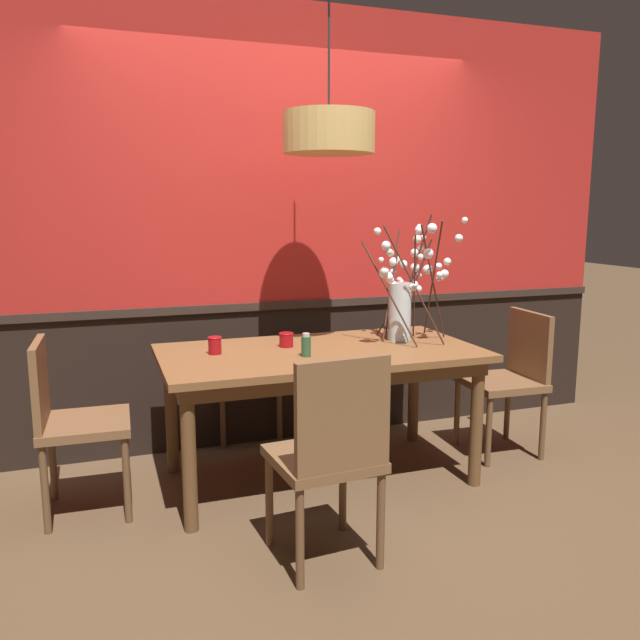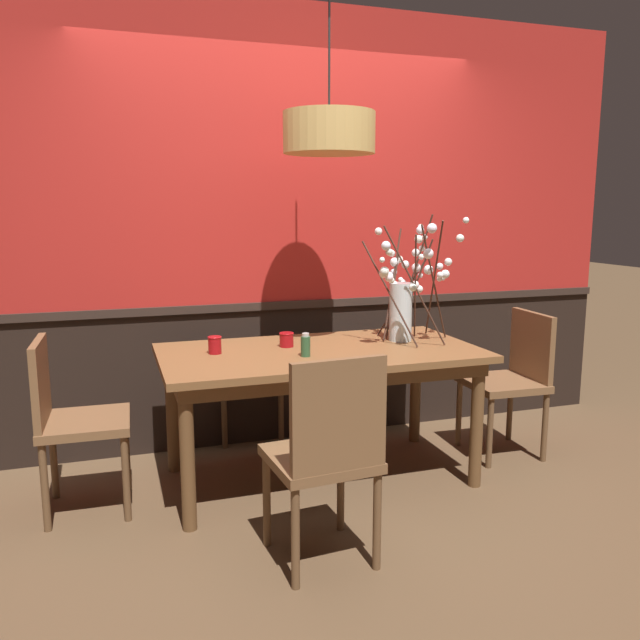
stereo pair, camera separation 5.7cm
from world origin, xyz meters
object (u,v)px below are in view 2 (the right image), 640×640
at_px(chair_far_side_left, 247,356).
at_px(candle_holder_nearer_center, 287,340).
at_px(chair_head_east_end, 513,374).
at_px(condiment_bottle, 306,345).
at_px(chair_head_west_end, 70,414).
at_px(vase_with_blossoms, 405,297).
at_px(pendant_lamp, 329,133).
at_px(candle_holder_nearer_edge, 215,345).
at_px(chair_far_side_right, 323,354).
at_px(dining_table, 320,364).
at_px(chair_near_side_left, 327,450).

height_order(chair_far_side_left, candle_holder_nearer_center, chair_far_side_left).
relative_size(chair_head_east_end, condiment_bottle, 7.12).
xyz_separation_m(chair_head_west_end, candle_holder_nearer_center, (1.15, 0.11, 0.28)).
bearing_deg(candle_holder_nearer_center, chair_head_west_end, -174.31).
bearing_deg(vase_with_blossoms, pendant_lamp, 179.54).
height_order(chair_head_east_end, candle_holder_nearer_center, chair_head_east_end).
height_order(candle_holder_nearer_edge, condiment_bottle, condiment_bottle).
xyz_separation_m(chair_far_side_right, candle_holder_nearer_center, (-0.47, -0.75, 0.28)).
distance_m(dining_table, chair_far_side_left, 0.92).
relative_size(chair_head_west_end, condiment_bottle, 7.15).
height_order(chair_head_east_end, chair_far_side_left, chair_far_side_left).
height_order(dining_table, candle_holder_nearer_center, candle_holder_nearer_center).
height_order(chair_head_west_end, pendant_lamp, pendant_lamp).
xyz_separation_m(chair_far_side_right, condiment_bottle, (-0.44, -1.01, 0.30)).
xyz_separation_m(chair_far_side_right, candle_holder_nearer_edge, (-0.88, -0.80, 0.29)).
distance_m(chair_far_side_left, vase_with_blossoms, 1.22).
relative_size(chair_near_side_left, vase_with_blossoms, 1.28).
bearing_deg(condiment_bottle, chair_far_side_right, 66.73).
distance_m(chair_far_side_right, chair_head_east_end, 1.30).
height_order(vase_with_blossoms, candle_holder_nearer_center, vase_with_blossoms).
distance_m(chair_head_west_end, candle_holder_nearer_center, 1.19).
bearing_deg(chair_near_side_left, vase_with_blossoms, 49.69).
relative_size(dining_table, chair_far_side_left, 1.81).
relative_size(condiment_bottle, pendant_lamp, 0.13).
distance_m(chair_head_east_end, candle_holder_nearer_center, 1.46).
xyz_separation_m(chair_head_west_end, condiment_bottle, (1.19, -0.15, 0.30)).
distance_m(dining_table, condiment_bottle, 0.23).
bearing_deg(candle_holder_nearer_edge, dining_table, -8.08).
distance_m(chair_far_side_right, vase_with_blossoms, 0.98).
distance_m(chair_far_side_left, chair_near_side_left, 1.76).
bearing_deg(chair_head_west_end, dining_table, -0.50).
xyz_separation_m(chair_near_side_left, chair_head_west_end, (-1.05, 0.89, -0.02)).
height_order(candle_holder_nearer_center, pendant_lamp, pendant_lamp).
relative_size(dining_table, vase_with_blossoms, 2.37).
xyz_separation_m(dining_table, candle_holder_nearer_edge, (-0.57, 0.08, 0.13)).
xyz_separation_m(chair_near_side_left, pendant_lamp, (0.33, 0.95, 1.39)).
relative_size(chair_head_east_end, candle_holder_nearer_edge, 9.43).
height_order(chair_far_side_right, condiment_bottle, chair_far_side_right).
height_order(chair_head_east_end, chair_head_west_end, chair_head_west_end).
relative_size(chair_far_side_right, chair_near_side_left, 0.96).
height_order(chair_near_side_left, candle_holder_nearer_edge, chair_near_side_left).
bearing_deg(vase_with_blossoms, candle_holder_nearer_edge, 179.57).
relative_size(vase_with_blossoms, pendant_lamp, 0.77).
xyz_separation_m(chair_far_side_left, vase_with_blossoms, (0.77, -0.81, 0.48)).
distance_m(chair_head_east_end, chair_head_west_end, 2.57).
xyz_separation_m(candle_holder_nearer_center, condiment_bottle, (0.03, -0.26, 0.02)).
height_order(chair_head_west_end, candle_holder_nearer_center, chair_head_west_end).
bearing_deg(condiment_bottle, chair_near_side_left, -100.25).
xyz_separation_m(vase_with_blossoms, candle_holder_nearer_center, (-0.70, 0.05, -0.22)).
bearing_deg(chair_far_side_left, chair_near_side_left, -90.92).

